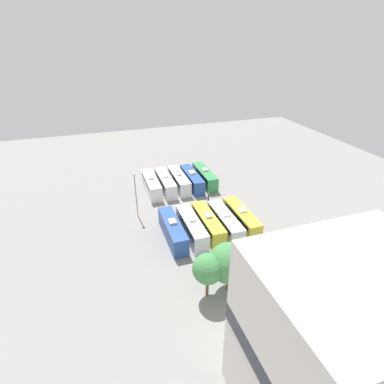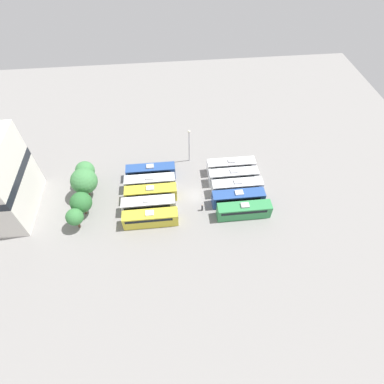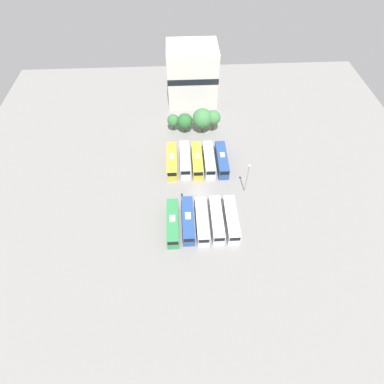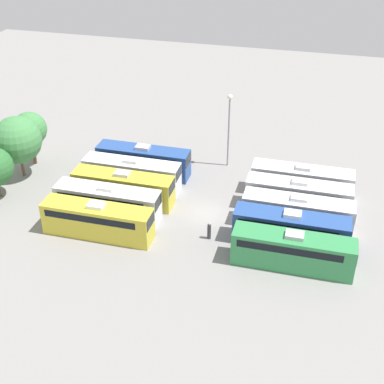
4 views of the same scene
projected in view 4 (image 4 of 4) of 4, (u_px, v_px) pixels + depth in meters
The scene contains 15 objects.
ground_plane at pixel (205, 214), 55.19m from camera, with size 118.35×118.35×0.00m, color gray.
bus_0 at pixel (292, 250), 47.09m from camera, with size 2.51×10.77×3.60m.
bus_1 at pixel (291, 228), 49.88m from camera, with size 2.51×10.77×3.60m.
bus_2 at pixel (297, 212), 52.24m from camera, with size 2.51×10.77×3.60m.
bus_3 at pixel (298, 195), 54.87m from camera, with size 2.51×10.77×3.60m.
bus_4 at pixel (301, 181), 57.42m from camera, with size 2.51×10.77×3.60m.
bus_5 at pixel (97, 219), 51.13m from camera, with size 2.51×10.77×3.60m.
bus_6 at pixel (107, 201), 53.89m from camera, with size 2.51×10.77×3.60m.
bus_7 at pixel (123, 187), 56.29m from camera, with size 2.51×10.77×3.60m.
bus_8 at pixel (132, 173), 58.79m from camera, with size 2.51×10.77×3.60m.
bus_9 at pixel (143, 160), 61.43m from camera, with size 2.51×10.77×3.60m.
worker_person at pixel (209, 231), 51.12m from camera, with size 0.36×0.36×1.80m.
light_pole at pixel (229, 119), 60.94m from camera, with size 0.60×0.60×8.98m.
tree_2 at pixel (18, 140), 59.58m from camera, with size 5.38×5.38×7.26m.
tree_3 at pixel (30, 129), 62.09m from camera, with size 3.99×3.99×6.55m.
Camera 4 is at (-44.67, -10.41, 30.81)m, focal length 50.00 mm.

